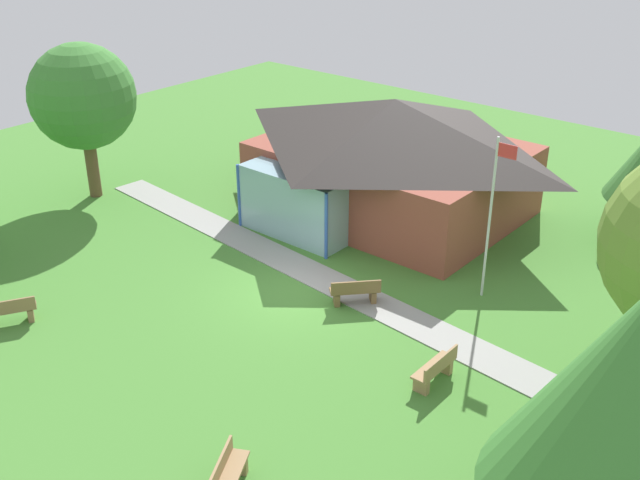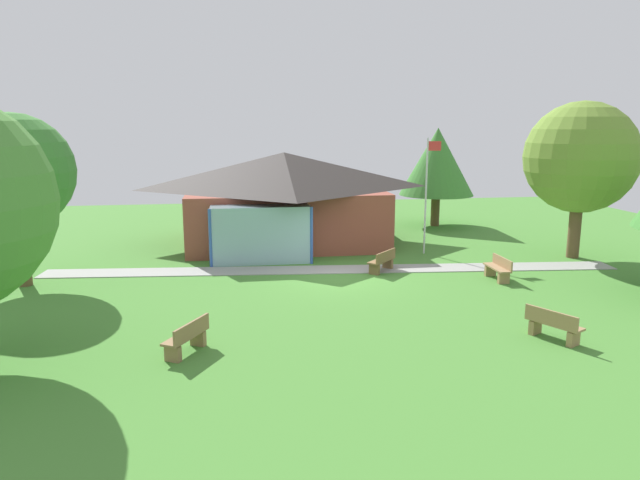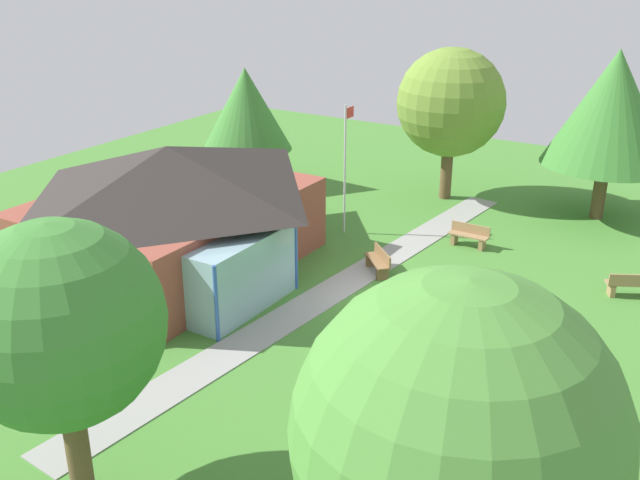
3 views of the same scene
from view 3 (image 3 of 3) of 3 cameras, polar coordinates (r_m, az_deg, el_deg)
ground_plane at (r=23.89m, az=3.67°, el=-4.39°), size 44.00×44.00×0.00m
pavilion at (r=25.64m, az=-11.30°, el=2.56°), size 10.02×8.72×4.33m
footpath at (r=24.37m, az=1.33°, el=-3.74°), size 22.44×3.27×0.03m
flagpole at (r=28.14m, az=1.98°, el=5.95°), size 0.64×0.08×5.07m
bench_front_right at (r=25.68m, az=22.87°, el=-3.24°), size 1.10×1.53×0.84m
bench_front_left at (r=17.57m, az=15.46°, el=-14.44°), size 1.12×1.52×0.84m
bench_rear_near_path at (r=25.43m, az=4.55°, el=-1.71°), size 1.34×1.40×0.84m
bench_mid_right at (r=28.13m, az=11.45°, el=0.30°), size 0.44×1.50×0.84m
tree_behind_pavilion_right at (r=34.03m, az=-5.74°, el=10.03°), size 4.12×4.12×5.46m
tree_east_hedge at (r=32.40m, az=10.09°, el=10.40°), size 4.63×4.63×6.59m
tree_far_east at (r=31.51m, az=21.66°, el=9.44°), size 5.09×5.09×6.87m
tree_lawn_corner at (r=11.40m, az=10.54°, el=-14.58°), size 5.02×5.02×6.41m
tree_west_hedge at (r=14.64m, az=-19.54°, el=-6.21°), size 4.02×4.02×6.04m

